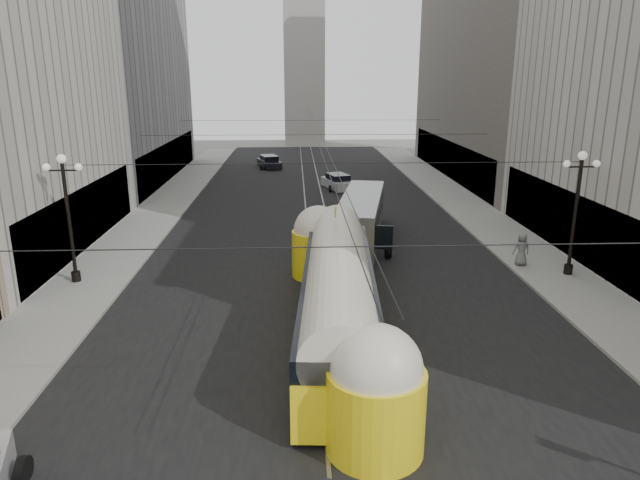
{
  "coord_description": "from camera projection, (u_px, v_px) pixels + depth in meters",
  "views": [
    {
      "loc": [
        -1.55,
        -9.46,
        10.07
      ],
      "look_at": [
        -0.55,
        13.2,
        3.53
      ],
      "focal_mm": 32.0,
      "sensor_mm": 36.0,
      "label": 1
    }
  ],
  "objects": [
    {
      "name": "rail_right",
      "position": [
        326.0,
        214.0,
        43.16
      ],
      "size": [
        0.12,
        85.0,
        0.04
      ],
      "primitive_type": "cube",
      "color": "gray",
      "rests_on": "ground"
    },
    {
      "name": "rail_left",
      "position": [
        306.0,
        214.0,
        43.1
      ],
      "size": [
        0.12,
        85.0,
        0.04
      ],
      "primitive_type": "cube",
      "color": "gray",
      "rests_on": "ground"
    },
    {
      "name": "catenary",
      "position": [
        318.0,
        137.0,
        40.54
      ],
      "size": [
        25.0,
        72.0,
        0.23
      ],
      "color": "black",
      "rests_on": "ground"
    },
    {
      "name": "city_bus",
      "position": [
        361.0,
        216.0,
        35.86
      ],
      "size": [
        4.45,
        11.53,
        2.85
      ],
      "color": "gray",
      "rests_on": "ground"
    },
    {
      "name": "sedan_dark_far",
      "position": [
        269.0,
        162.0,
        64.77
      ],
      "size": [
        3.04,
        4.81,
        1.41
      ],
      "color": "black",
      "rests_on": "ground"
    },
    {
      "name": "road",
      "position": [
        316.0,
        214.0,
        43.13
      ],
      "size": [
        20.0,
        85.0,
        0.02
      ],
      "primitive_type": "cube",
      "color": "black",
      "rests_on": "ground"
    },
    {
      "name": "lamppost_right_mid",
      "position": [
        576.0,
        206.0,
        28.71
      ],
      "size": [
        1.86,
        0.44,
        6.37
      ],
      "color": "black",
      "rests_on": "sidewalk_right"
    },
    {
      "name": "sidewalk_right",
      "position": [
        460.0,
        202.0,
        46.98
      ],
      "size": [
        4.0,
        72.0,
        0.15
      ],
      "primitive_type": "cube",
      "color": "gray",
      "rests_on": "ground"
    },
    {
      "name": "pedestrian_sidewalk_right",
      "position": [
        522.0,
        249.0,
        30.82
      ],
      "size": [
        0.9,
        0.57,
        1.81
      ],
      "primitive_type": "imported",
      "rotation": [
        0.0,
        0.0,
        3.18
      ],
      "color": "slate",
      "rests_on": "sidewalk_right"
    },
    {
      "name": "distant_tower",
      "position": [
        304.0,
        42.0,
        84.58
      ],
      "size": [
        6.0,
        6.0,
        31.36
      ],
      "color": "#B2AFA8",
      "rests_on": "ground"
    },
    {
      "name": "building_right_far",
      "position": [
        519.0,
        8.0,
        54.34
      ],
      "size": [
        12.6,
        32.6,
        32.6
      ],
      "color": "#514C47",
      "rests_on": "ground"
    },
    {
      "name": "building_left_far",
      "position": [
        96.0,
        29.0,
        53.2
      ],
      "size": [
        12.6,
        28.6,
        28.6
      ],
      "color": "#999999",
      "rests_on": "ground"
    },
    {
      "name": "streetcar",
      "position": [
        338.0,
        293.0,
        22.41
      ],
      "size": [
        3.72,
        17.25,
        3.79
      ],
      "color": "yellow",
      "rests_on": "ground"
    },
    {
      "name": "sidewalk_left",
      "position": [
        166.0,
        205.0,
        45.97
      ],
      "size": [
        4.0,
        72.0,
        0.15
      ],
      "primitive_type": "cube",
      "color": "gray",
      "rests_on": "ground"
    },
    {
      "name": "lamppost_left_mid",
      "position": [
        68.0,
        211.0,
        27.65
      ],
      "size": [
        1.86,
        0.44,
        6.37
      ],
      "color": "black",
      "rests_on": "sidewalk_left"
    },
    {
      "name": "sedan_white_far",
      "position": [
        338.0,
        182.0,
        52.67
      ],
      "size": [
        3.01,
        4.72,
        1.38
      ],
      "color": "silver",
      "rests_on": "ground"
    }
  ]
}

